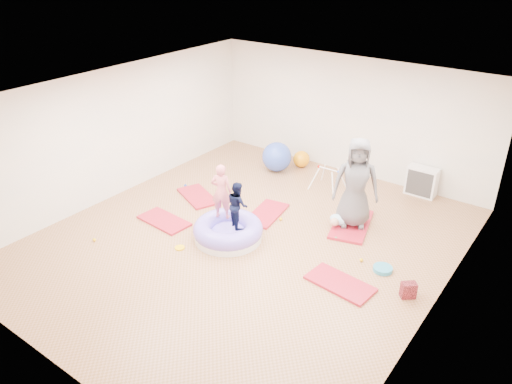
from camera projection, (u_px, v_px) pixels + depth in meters
The scene contains 19 objects.
room at pixel (246, 173), 8.85m from camera, with size 7.01×8.01×2.81m.
gym_mat_front_left at pixel (164, 221), 10.09m from camera, with size 1.09×0.55×0.05m, color #A91314.
gym_mat_mid_left at pixel (198, 196), 11.05m from camera, with size 1.10×0.55×0.05m, color #A91314.
gym_mat_center_back at pixel (266, 214), 10.35m from camera, with size 1.12×0.56×0.05m, color #A91314.
gym_mat_right at pixel (340, 283), 8.24m from camera, with size 1.11×0.56×0.05m, color #A91314.
gym_mat_rear_right at pixel (351, 224), 9.95m from camera, with size 1.34×0.67×0.06m, color #A91314.
inflatable_cushion at pixel (228, 231), 9.46m from camera, with size 1.33×1.33×0.42m.
child_pink at pixel (221, 189), 9.33m from camera, with size 0.40×0.26×1.10m, color #DD6771.
child_navy at pixel (238, 202), 9.08m from camera, with size 0.43×0.34×0.89m, color black.
adult_caregiver at pixel (356, 183), 9.52m from camera, with size 0.88×0.57×1.80m, color #525156.
infant at pixel (338, 220), 9.82m from camera, with size 0.36×0.37×0.21m.
ball_pit_balls at pixel (239, 219), 10.13m from camera, with size 4.67×3.53×0.07m.
exercise_ball_blue at pixel (277, 157), 12.19m from camera, with size 0.72×0.72×0.72m, color blue.
exercise_ball_orange at pixel (301, 159), 12.45m from camera, with size 0.42×0.42×0.42m, color orange.
infant_play_gym at pixel (328, 175), 11.25m from camera, with size 0.68×0.64×0.52m.
cube_shelf at pixel (422, 181), 11.02m from camera, with size 0.66×0.32×0.66m.
balance_disc at pixel (383, 269), 8.59m from camera, with size 0.33×0.33×0.07m, color teal.
backpack at pixel (408, 290), 7.91m from camera, with size 0.24×0.14×0.27m, color #AF2836.
yellow_toy at pixel (180, 248), 9.22m from camera, with size 0.18×0.18×0.03m, color #F0BC08.
Camera 1 is at (4.90, -6.39, 5.10)m, focal length 35.00 mm.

